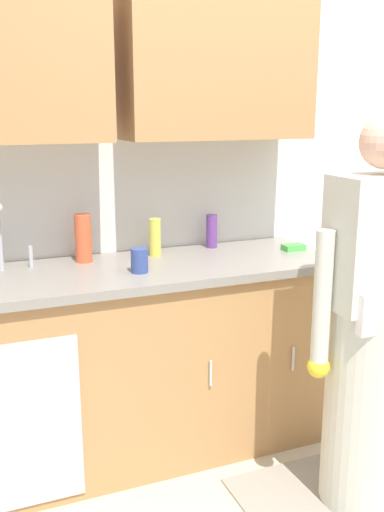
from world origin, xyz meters
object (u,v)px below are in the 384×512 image
at_px(sink, 14,281).
at_px(bottle_cleaner_spray, 83,238).
at_px(person_at_sink, 370,350).
at_px(cup_by_sink, 139,260).
at_px(bottle_soap, 155,237).
at_px(bottle_dish_liquid, 212,231).
at_px(sponge, 293,247).

relative_size(sink, bottle_cleaner_spray, 2.21).
xyz_separation_m(person_at_sink, bottle_cleaner_spray, (-0.96, 0.90, 0.36)).
bearing_deg(person_at_sink, sink, 150.20).
distance_m(bottle_cleaner_spray, cup_by_sink, 0.34).
distance_m(bottle_soap, cup_by_sink, 0.31).
xyz_separation_m(person_at_sink, bottle_soap, (-0.61, 0.88, 0.34)).
bearing_deg(cup_by_sink, person_at_sink, -38.67).
distance_m(bottle_dish_liquid, bottle_soap, 0.34).
relative_size(bottle_soap, sponge, 1.68).
bearing_deg(sponge, bottle_cleaner_spray, 170.70).
bearing_deg(bottle_dish_liquid, sink, -168.86).
distance_m(sink, person_at_sink, 1.51).
xyz_separation_m(bottle_cleaner_spray, cup_by_sink, (0.19, -0.28, -0.06)).
relative_size(sink, bottle_soap, 2.70).
xyz_separation_m(sink, bottle_dish_liquid, (1.01, 0.20, 0.10)).
bearing_deg(sink, cup_by_sink, -13.23).
bearing_deg(sponge, person_at_sink, -96.08).
xyz_separation_m(sink, sponge, (1.38, -0.02, 0.03)).
bearing_deg(person_at_sink, sponge, 83.92).
relative_size(person_at_sink, bottle_cleaner_spray, 7.16).
bearing_deg(person_at_sink, bottle_cleaner_spray, 136.96).
bearing_deg(bottle_soap, sponge, -12.46).
height_order(bottle_soap, cup_by_sink, bottle_soap).
bearing_deg(bottle_cleaner_spray, bottle_soap, -2.88).
xyz_separation_m(sink, bottle_cleaner_spray, (0.34, 0.16, 0.13)).
height_order(bottle_dish_liquid, bottle_cleaner_spray, bottle_cleaner_spray).
xyz_separation_m(bottle_cleaner_spray, sponge, (1.04, -0.17, -0.10)).
height_order(bottle_soap, sponge, bottle_soap).
xyz_separation_m(person_at_sink, bottle_dish_liquid, (-0.28, 0.94, 0.33)).
relative_size(bottle_soap, cup_by_sink, 1.71).
bearing_deg(bottle_cleaner_spray, bottle_dish_liquid, 3.74).
distance_m(bottle_soap, bottle_cleaner_spray, 0.35).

